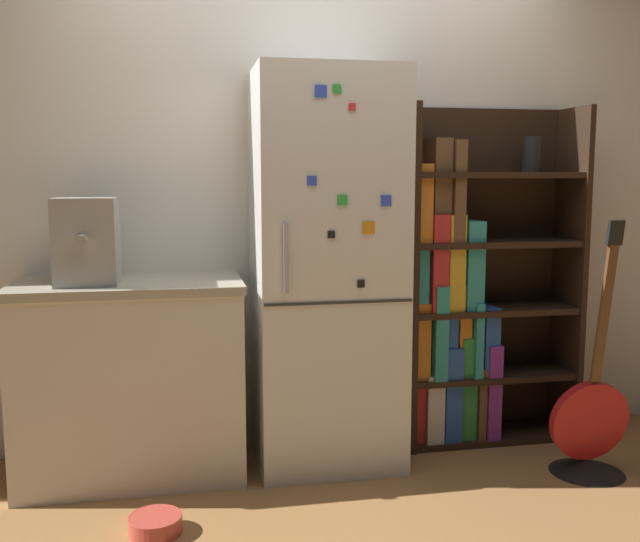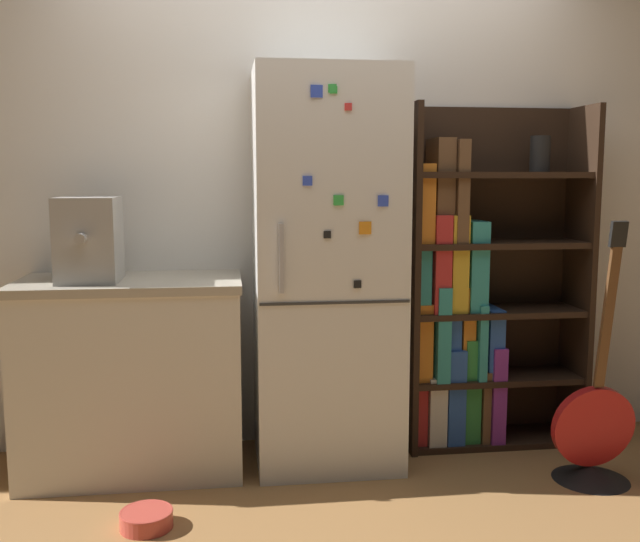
{
  "view_description": "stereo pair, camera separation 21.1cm",
  "coord_description": "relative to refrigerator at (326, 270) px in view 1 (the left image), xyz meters",
  "views": [
    {
      "loc": [
        -0.68,
        -3.12,
        1.37
      ],
      "look_at": [
        -0.03,
        0.15,
        0.93
      ],
      "focal_mm": 40.0,
      "sensor_mm": 36.0,
      "label": 1
    },
    {
      "loc": [
        -0.47,
        -3.16,
        1.37
      ],
      "look_at": [
        -0.03,
        0.15,
        0.93
      ],
      "focal_mm": 40.0,
      "sensor_mm": 36.0,
      "label": 2
    }
  ],
  "objects": [
    {
      "name": "bookshelf",
      "position": [
        0.76,
        0.14,
        -0.19
      ],
      "size": [
        0.92,
        0.34,
        1.73
      ],
      "color": "black",
      "rests_on": "ground_plane"
    },
    {
      "name": "espresso_machine",
      "position": [
        -1.08,
        -0.05,
        0.16
      ],
      "size": [
        0.26,
        0.37,
        0.38
      ],
      "color": "#A5A39E",
      "rests_on": "kitchen_counter"
    },
    {
      "name": "pet_bowl",
      "position": [
        -0.8,
        -0.6,
        -0.89
      ],
      "size": [
        0.21,
        0.21,
        0.07
      ],
      "color": "#D84C3F",
      "rests_on": "ground_plane"
    },
    {
      "name": "guitar",
      "position": [
        1.16,
        -0.41,
        -0.76
      ],
      "size": [
        0.38,
        0.34,
        1.19
      ],
      "color": "black",
      "rests_on": "ground_plane"
    },
    {
      "name": "ground_plane",
      "position": [
        0.0,
        -0.16,
        -0.93
      ],
      "size": [
        16.0,
        16.0,
        0.0
      ],
      "primitive_type": "plane",
      "color": "#A87542"
    },
    {
      "name": "wall_back",
      "position": [
        0.0,
        0.31,
        0.37
      ],
      "size": [
        8.0,
        0.05,
        2.6
      ],
      "color": "white",
      "rests_on": "ground_plane"
    },
    {
      "name": "refrigerator",
      "position": [
        0.0,
        0.0,
        0.0
      ],
      "size": [
        0.68,
        0.6,
        1.86
      ],
      "color": "white",
      "rests_on": "ground_plane"
    },
    {
      "name": "kitchen_counter",
      "position": [
        -0.91,
        0.0,
        -0.48
      ],
      "size": [
        1.01,
        0.59,
        0.91
      ],
      "color": "silver",
      "rests_on": "ground_plane"
    }
  ]
}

